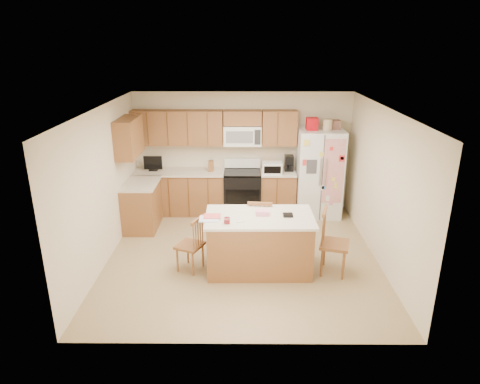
{
  "coord_description": "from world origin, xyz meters",
  "views": [
    {
      "loc": [
        0.01,
        -6.52,
        3.5
      ],
      "look_at": [
        -0.04,
        0.35,
        1.03
      ],
      "focal_mm": 32.0,
      "sensor_mm": 36.0,
      "label": 1
    }
  ],
  "objects_px": {
    "refrigerator": "(319,172)",
    "windsor_chair_left": "(191,245)",
    "stove": "(242,192)",
    "island": "(259,242)",
    "windsor_chair_back": "(260,228)",
    "windsor_chair_right": "(333,243)"
  },
  "relations": [
    {
      "from": "stove",
      "to": "island",
      "type": "height_order",
      "value": "stove"
    },
    {
      "from": "refrigerator",
      "to": "windsor_chair_right",
      "type": "bearing_deg",
      "value": -93.77
    },
    {
      "from": "windsor_chair_right",
      "to": "stove",
      "type": "bearing_deg",
      "value": 119.85
    },
    {
      "from": "windsor_chair_left",
      "to": "windsor_chair_right",
      "type": "distance_m",
      "value": 2.22
    },
    {
      "from": "windsor_chair_left",
      "to": "windsor_chair_back",
      "type": "relative_size",
      "value": 0.92
    },
    {
      "from": "windsor_chair_left",
      "to": "windsor_chair_back",
      "type": "distance_m",
      "value": 1.26
    },
    {
      "from": "stove",
      "to": "windsor_chair_left",
      "type": "distance_m",
      "value": 2.54
    },
    {
      "from": "windsor_chair_back",
      "to": "windsor_chair_right",
      "type": "xyz_separation_m",
      "value": [
        1.11,
        -0.65,
        0.03
      ]
    },
    {
      "from": "stove",
      "to": "windsor_chair_right",
      "type": "bearing_deg",
      "value": -60.15
    },
    {
      "from": "windsor_chair_left",
      "to": "windsor_chair_right",
      "type": "xyz_separation_m",
      "value": [
        2.22,
        -0.06,
        0.07
      ]
    },
    {
      "from": "refrigerator",
      "to": "windsor_chair_left",
      "type": "xyz_separation_m",
      "value": [
        -2.38,
        -2.34,
        -0.49
      ]
    },
    {
      "from": "island",
      "to": "windsor_chair_back",
      "type": "relative_size",
      "value": 1.79
    },
    {
      "from": "refrigerator",
      "to": "windsor_chair_right",
      "type": "height_order",
      "value": "refrigerator"
    },
    {
      "from": "island",
      "to": "windsor_chair_right",
      "type": "xyz_separation_m",
      "value": [
        1.14,
        -0.09,
        0.03
      ]
    },
    {
      "from": "windsor_chair_back",
      "to": "refrigerator",
      "type": "bearing_deg",
      "value": 54.06
    },
    {
      "from": "stove",
      "to": "windsor_chair_left",
      "type": "height_order",
      "value": "stove"
    },
    {
      "from": "windsor_chair_back",
      "to": "windsor_chair_right",
      "type": "height_order",
      "value": "windsor_chair_right"
    },
    {
      "from": "refrigerator",
      "to": "windsor_chair_left",
      "type": "distance_m",
      "value": 3.37
    },
    {
      "from": "refrigerator",
      "to": "windsor_chair_left",
      "type": "relative_size",
      "value": 2.24
    },
    {
      "from": "stove",
      "to": "windsor_chair_right",
      "type": "distance_m",
      "value": 2.84
    },
    {
      "from": "windsor_chair_back",
      "to": "windsor_chair_right",
      "type": "bearing_deg",
      "value": -30.31
    },
    {
      "from": "refrigerator",
      "to": "island",
      "type": "relative_size",
      "value": 1.15
    }
  ]
}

